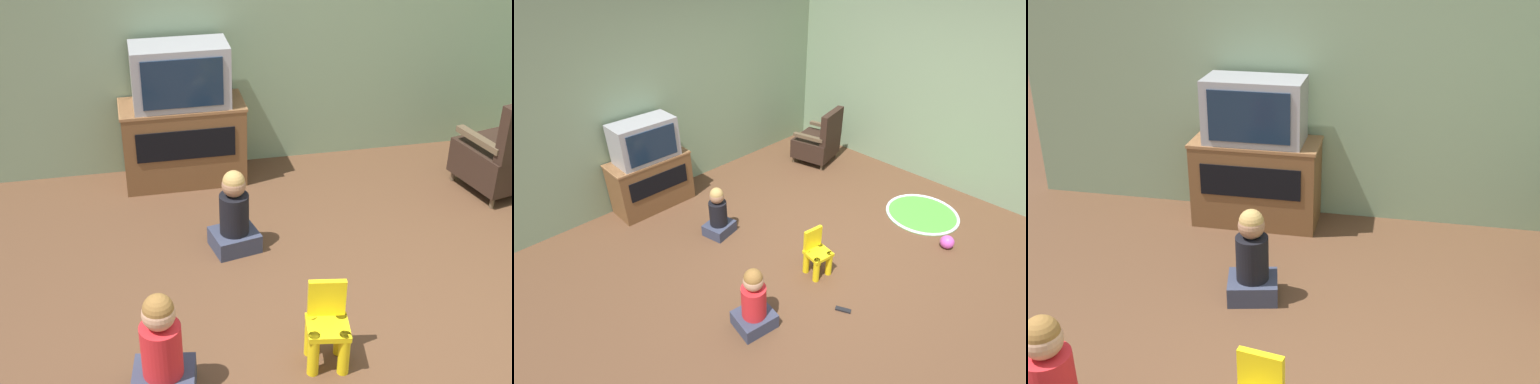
{
  "view_description": "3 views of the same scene",
  "coord_description": "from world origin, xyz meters",
  "views": [
    {
      "loc": [
        -1.39,
        -3.2,
        3.0
      ],
      "look_at": [
        -0.6,
        0.71,
        0.68
      ],
      "focal_mm": 50.0,
      "sensor_mm": 36.0,
      "label": 1
    },
    {
      "loc": [
        -2.95,
        -2.14,
        3.04
      ],
      "look_at": [
        -0.37,
        0.51,
        0.71
      ],
      "focal_mm": 28.0,
      "sensor_mm": 36.0,
      "label": 2
    },
    {
      "loc": [
        0.17,
        -2.18,
        2.26
      ],
      "look_at": [
        -0.44,
        0.89,
        0.87
      ],
      "focal_mm": 42.0,
      "sensor_mm": 36.0,
      "label": 3
    }
  ],
  "objects": [
    {
      "name": "toy_ball",
      "position": [
        1.04,
        -0.99,
        0.08
      ],
      "size": [
        0.16,
        0.16,
        0.16
      ],
      "color": "#CC4CB2",
      "rests_on": "ground_plane"
    },
    {
      "name": "ground_plane",
      "position": [
        0.0,
        0.0,
        0.0
      ],
      "size": [
        30.0,
        30.0,
        0.0
      ],
      "primitive_type": "plane",
      "color": "brown"
    },
    {
      "name": "child_watching_center",
      "position": [
        -0.68,
        1.08,
        0.28
      ],
      "size": [
        0.38,
        0.35,
        0.64
      ],
      "rotation": [
        0.0,
        0.0,
        0.21
      ],
      "color": "#33384C",
      "rests_on": "ground_plane"
    },
    {
      "name": "black_armchair",
      "position": [
        1.65,
        1.48,
        0.33
      ],
      "size": [
        0.74,
        0.71,
        0.88
      ],
      "rotation": [
        0.0,
        0.0,
        3.37
      ],
      "color": "brown",
      "rests_on": "ground_plane"
    },
    {
      "name": "television",
      "position": [
        -0.92,
        2.17,
        0.96
      ],
      "size": [
        0.77,
        0.41,
        0.51
      ],
      "color": "#939399",
      "rests_on": "tv_cabinet"
    },
    {
      "name": "tv_cabinet",
      "position": [
        -0.92,
        2.19,
        0.36
      ],
      "size": [
        1.02,
        0.46,
        0.7
      ],
      "color": "brown",
      "rests_on": "ground_plane"
    },
    {
      "name": "play_mat",
      "position": [
        1.46,
        -0.47,
        0.01
      ],
      "size": [
        0.93,
        0.93,
        0.04
      ],
      "color": "green",
      "rests_on": "ground_plane"
    },
    {
      "name": "wall_back",
      "position": [
        -0.25,
        2.49,
        1.39
      ],
      "size": [
        5.5,
        0.12,
        2.78
      ],
      "color": "gray",
      "rests_on": "ground_plane"
    },
    {
      "name": "wall_right",
      "position": [
        2.44,
        -0.22,
        1.39
      ],
      "size": [
        0.12,
        5.55,
        2.78
      ],
      "color": "gray",
      "rests_on": "ground_plane"
    },
    {
      "name": "child_watching_left",
      "position": [
        -1.32,
        -0.25,
        0.29
      ],
      "size": [
        0.39,
        0.36,
        0.68
      ],
      "rotation": [
        0.0,
        0.0,
        -0.16
      ],
      "color": "#33384C",
      "rests_on": "ground_plane"
    },
    {
      "name": "remote_control",
      "position": [
        -0.58,
        -0.73,
        0.01
      ],
      "size": [
        0.11,
        0.15,
        0.02
      ],
      "rotation": [
        0.0,
        0.0,
        2.03
      ],
      "color": "black",
      "rests_on": "ground_plane"
    },
    {
      "name": "yellow_kid_chair",
      "position": [
        -0.36,
        -0.19,
        0.22
      ],
      "size": [
        0.28,
        0.27,
        0.53
      ],
      "rotation": [
        0.0,
        0.0,
        -0.16
      ],
      "color": "yellow",
      "rests_on": "ground_plane"
    }
  ]
}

